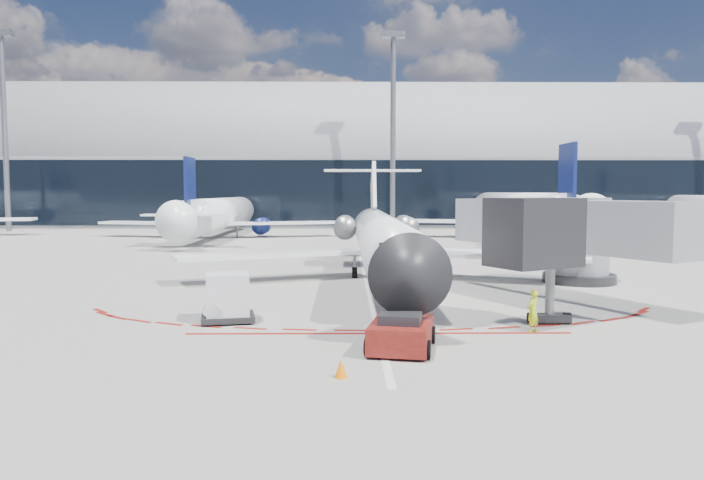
{
  "coord_description": "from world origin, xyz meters",
  "views": [
    {
      "loc": [
        -1.23,
        -33.88,
        5.13
      ],
      "look_at": [
        -0.86,
        -1.76,
        2.66
      ],
      "focal_mm": 32.0,
      "sensor_mm": 36.0,
      "label": 1
    }
  ],
  "objects_px": {
    "pushback_tug": "(401,333)",
    "uld_container": "(228,298)",
    "ramp_worker": "(533,311)",
    "regional_jet": "(382,239)"
  },
  "relations": [
    {
      "from": "regional_jet",
      "to": "pushback_tug",
      "type": "relative_size",
      "value": 6.05
    },
    {
      "from": "pushback_tug",
      "to": "uld_container",
      "type": "distance_m",
      "value": 7.87
    },
    {
      "from": "regional_jet",
      "to": "uld_container",
      "type": "relative_size",
      "value": 12.57
    },
    {
      "from": "regional_jet",
      "to": "pushback_tug",
      "type": "bearing_deg",
      "value": -91.09
    },
    {
      "from": "ramp_worker",
      "to": "pushback_tug",
      "type": "bearing_deg",
      "value": -16.57
    },
    {
      "from": "regional_jet",
      "to": "pushback_tug",
      "type": "height_order",
      "value": "regional_jet"
    },
    {
      "from": "regional_jet",
      "to": "uld_container",
      "type": "height_order",
      "value": "regional_jet"
    },
    {
      "from": "pushback_tug",
      "to": "ramp_worker",
      "type": "xyz_separation_m",
      "value": [
        5.04,
        2.5,
        0.23
      ]
    },
    {
      "from": "pushback_tug",
      "to": "uld_container",
      "type": "xyz_separation_m",
      "value": [
        -6.46,
        4.48,
        0.4
      ]
    },
    {
      "from": "regional_jet",
      "to": "pushback_tug",
      "type": "distance_m",
      "value": 15.79
    }
  ]
}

